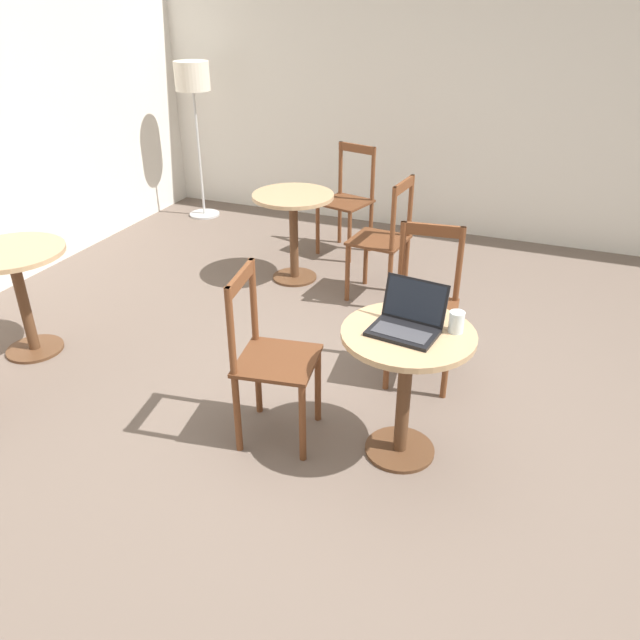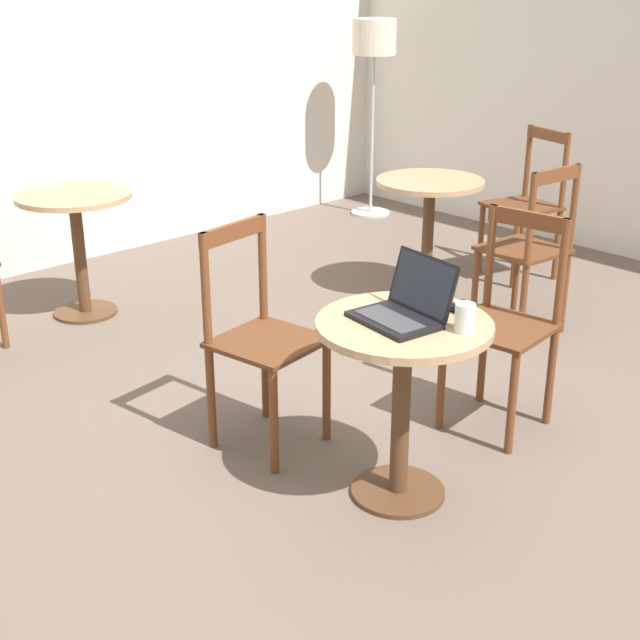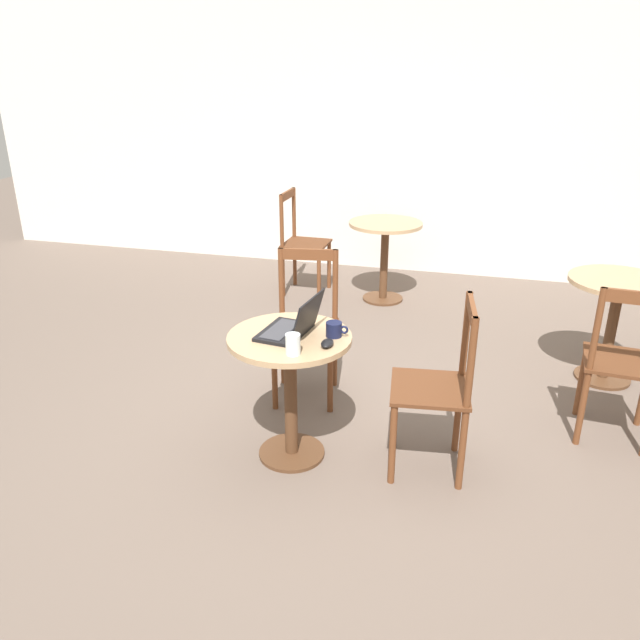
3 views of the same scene
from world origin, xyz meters
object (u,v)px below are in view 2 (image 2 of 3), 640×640
at_px(chair_mid_front, 529,251).
at_px(floor_lamp, 374,50).
at_px(chair_mid_right, 527,205).
at_px(cafe_table_mid, 429,209).
at_px(laptop, 403,308).
at_px(cafe_table_near, 403,367).
at_px(chair_near_right, 505,325).
at_px(mug, 434,293).
at_px(drinking_glass, 465,318).
at_px(chair_near_back, 260,339).
at_px(mouse, 459,308).
at_px(cafe_table_far, 77,224).

xyz_separation_m(chair_mid_front, floor_lamp, (1.20, 2.32, 0.82)).
bearing_deg(chair_mid_right, cafe_table_mid, 165.26).
bearing_deg(laptop, chair_mid_front, 19.69).
bearing_deg(cafe_table_near, chair_near_right, 6.67).
distance_m(chair_mid_front, laptop, 1.84).
bearing_deg(mug, laptop, -170.30).
xyz_separation_m(cafe_table_near, laptop, (0.01, 0.01, 0.22)).
xyz_separation_m(cafe_table_near, floor_lamp, (2.92, 2.95, 0.75)).
xyz_separation_m(laptop, drinking_glass, (0.07, -0.22, 0.01)).
relative_size(chair_near_back, drinking_glass, 9.13).
bearing_deg(floor_lamp, chair_mid_right, -102.31).
relative_size(chair_near_back, mug, 8.08).
xyz_separation_m(cafe_table_near, cafe_table_mid, (1.80, 1.40, 0.00)).
bearing_deg(chair_near_back, chair_mid_front, -1.85).
bearing_deg(cafe_table_near, floor_lamp, 45.30).
relative_size(floor_lamp, mug, 13.04).
distance_m(cafe_table_mid, mouse, 2.17).
xyz_separation_m(chair_near_back, laptop, (0.12, -0.67, 0.30)).
relative_size(cafe_table_mid, chair_mid_front, 0.76).
xyz_separation_m(cafe_table_mid, chair_mid_front, (-0.08, -0.78, -0.07)).
xyz_separation_m(cafe_table_mid, drinking_glass, (-1.71, -1.61, 0.23)).
bearing_deg(mug, cafe_table_near, -167.22).
xyz_separation_m(cafe_table_far, mug, (0.14, -2.49, 0.22)).
distance_m(chair_near_back, floor_lamp, 3.87).
bearing_deg(chair_mid_right, cafe_table_near, -154.56).
distance_m(chair_mid_right, drinking_glass, 2.85).
relative_size(chair_near_back, chair_mid_right, 1.00).
height_order(cafe_table_mid, drinking_glass, drinking_glass).
relative_size(chair_near_back, mouse, 9.43).
bearing_deg(chair_near_back, mouse, -66.62).
xyz_separation_m(chair_near_back, mug, (0.33, -0.64, 0.29)).
bearing_deg(cafe_table_far, cafe_table_near, -91.85).
bearing_deg(drinking_glass, chair_mid_front, 26.91).
bearing_deg(mouse, cafe_table_mid, 43.08).
distance_m(chair_near_right, chair_mid_right, 2.10).
bearing_deg(chair_near_back, floor_lamp, 36.77).
xyz_separation_m(cafe_table_near, drinking_glass, (0.08, -0.20, 0.23)).
bearing_deg(mug, mouse, -92.49).
relative_size(cafe_table_far, floor_lamp, 0.47).
height_order(cafe_table_mid, chair_near_back, chair_near_back).
xyz_separation_m(chair_near_right, mug, (-0.54, -0.04, 0.29)).
relative_size(cafe_table_far, drinking_glass, 6.97).
bearing_deg(mouse, laptop, 157.13).
bearing_deg(chair_mid_front, cafe_table_mid, 84.34).
bearing_deg(cafe_table_far, floor_lamp, 8.14).
height_order(laptop, mug, laptop).
relative_size(chair_mid_right, floor_lamp, 0.62).
bearing_deg(mug, floor_lamp, 47.09).
distance_m(cafe_table_far, laptop, 2.54).
distance_m(chair_near_back, chair_mid_front, 1.83).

